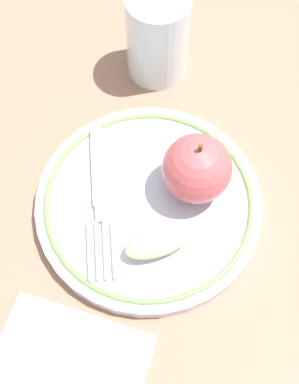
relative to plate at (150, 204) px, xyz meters
name	(u,v)px	position (x,y,z in m)	size (l,w,h in m)	color
ground_plane	(159,196)	(-0.02, 0.00, -0.01)	(2.00, 2.00, 0.00)	#956953
plate	(150,204)	(0.00, 0.00, 0.00)	(0.24, 0.24, 0.02)	silver
apple_red_whole	(197,169)	(-0.04, 0.03, 0.04)	(0.07, 0.07, 0.08)	#BF5155
apple_slice_front	(159,241)	(0.03, 0.04, 0.02)	(0.07, 0.03, 0.02)	beige
fork	(98,194)	(0.03, -0.05, 0.01)	(0.14, 0.13, 0.00)	silver
drinking_glass	(158,36)	(-0.15, -0.11, 0.04)	(0.07, 0.07, 0.11)	silver
napkin_folded	(62,383)	(0.19, 0.05, -0.01)	(0.13, 0.14, 0.01)	#CC9A90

